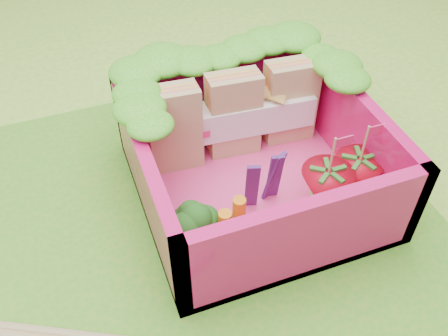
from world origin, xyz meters
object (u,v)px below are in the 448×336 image
object	(u,v)px
sandwich_stack	(234,115)
strawberry_right	(356,177)
strawberry_left	(325,190)
bento_box	(255,157)
broccoli	(198,225)

from	to	relation	value
sandwich_stack	strawberry_right	size ratio (longest dim) A/B	2.08
sandwich_stack	strawberry_left	bearing A→B (deg)	-66.37
strawberry_left	strawberry_right	size ratio (longest dim) A/B	1.03
bento_box	broccoli	world-z (taller)	bento_box
broccoli	bento_box	bearing A→B (deg)	35.77
bento_box	strawberry_left	size ratio (longest dim) A/B	2.48
sandwich_stack	broccoli	world-z (taller)	sandwich_stack
sandwich_stack	broccoli	xyz separation A→B (m)	(-0.45, -0.65, -0.09)
bento_box	strawberry_right	distance (m)	0.57
bento_box	sandwich_stack	bearing A→B (deg)	88.88
broccoli	strawberry_right	bearing A→B (deg)	2.90
strawberry_left	strawberry_right	bearing A→B (deg)	9.23
strawberry_left	bento_box	bearing A→B (deg)	133.32
bento_box	broccoli	size ratio (longest dim) A/B	4.12
strawberry_right	sandwich_stack	bearing A→B (deg)	129.23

